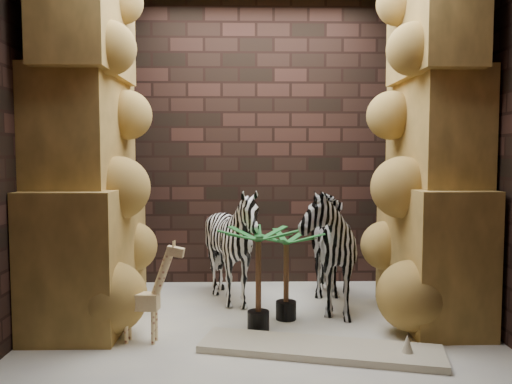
{
  "coord_description": "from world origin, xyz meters",
  "views": [
    {
      "loc": [
        -0.12,
        -4.16,
        1.35
      ],
      "look_at": [
        -0.03,
        0.15,
        1.05
      ],
      "focal_mm": 35.85,
      "sensor_mm": 36.0,
      "label": 1
    }
  ],
  "objects_px": {
    "zebra_left": "(233,252)",
    "palm_front": "(286,275)",
    "surfboard": "(320,349)",
    "giraffe_toy": "(141,290)",
    "palm_back": "(258,279)",
    "zebra_right": "(321,236)"
  },
  "relations": [
    {
      "from": "zebra_left",
      "to": "surfboard",
      "type": "relative_size",
      "value": 0.65
    },
    {
      "from": "palm_back",
      "to": "surfboard",
      "type": "xyz_separation_m",
      "value": [
        0.41,
        -0.46,
        -0.38
      ]
    },
    {
      "from": "zebra_left",
      "to": "giraffe_toy",
      "type": "relative_size",
      "value": 1.4
    },
    {
      "from": "zebra_left",
      "to": "palm_front",
      "type": "distance_m",
      "value": 0.63
    },
    {
      "from": "giraffe_toy",
      "to": "surfboard",
      "type": "distance_m",
      "value": 1.34
    },
    {
      "from": "zebra_right",
      "to": "surfboard",
      "type": "relative_size",
      "value": 0.78
    },
    {
      "from": "zebra_right",
      "to": "zebra_left",
      "type": "relative_size",
      "value": 1.2
    },
    {
      "from": "giraffe_toy",
      "to": "zebra_right",
      "type": "bearing_deg",
      "value": 36.05
    },
    {
      "from": "palm_front",
      "to": "surfboard",
      "type": "xyz_separation_m",
      "value": [
        0.17,
        -0.72,
        -0.35
      ]
    },
    {
      "from": "surfboard",
      "to": "giraffe_toy",
      "type": "bearing_deg",
      "value": -176.05
    },
    {
      "from": "palm_front",
      "to": "surfboard",
      "type": "bearing_deg",
      "value": -76.45
    },
    {
      "from": "zebra_right",
      "to": "palm_front",
      "type": "height_order",
      "value": "zebra_right"
    },
    {
      "from": "palm_front",
      "to": "palm_back",
      "type": "distance_m",
      "value": 0.35
    },
    {
      "from": "palm_front",
      "to": "surfboard",
      "type": "height_order",
      "value": "palm_front"
    },
    {
      "from": "zebra_right",
      "to": "palm_front",
      "type": "xyz_separation_m",
      "value": [
        -0.33,
        -0.31,
        -0.27
      ]
    },
    {
      "from": "giraffe_toy",
      "to": "palm_front",
      "type": "xyz_separation_m",
      "value": [
        1.1,
        0.5,
        -0.01
      ]
    },
    {
      "from": "giraffe_toy",
      "to": "surfboard",
      "type": "relative_size",
      "value": 0.46
    },
    {
      "from": "zebra_right",
      "to": "giraffe_toy",
      "type": "relative_size",
      "value": 1.68
    },
    {
      "from": "zebra_left",
      "to": "surfboard",
      "type": "distance_m",
      "value": 1.39
    },
    {
      "from": "zebra_left",
      "to": "palm_front",
      "type": "height_order",
      "value": "zebra_left"
    },
    {
      "from": "palm_back",
      "to": "surfboard",
      "type": "bearing_deg",
      "value": -48.22
    },
    {
      "from": "zebra_right",
      "to": "palm_front",
      "type": "relative_size",
      "value": 1.74
    }
  ]
}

